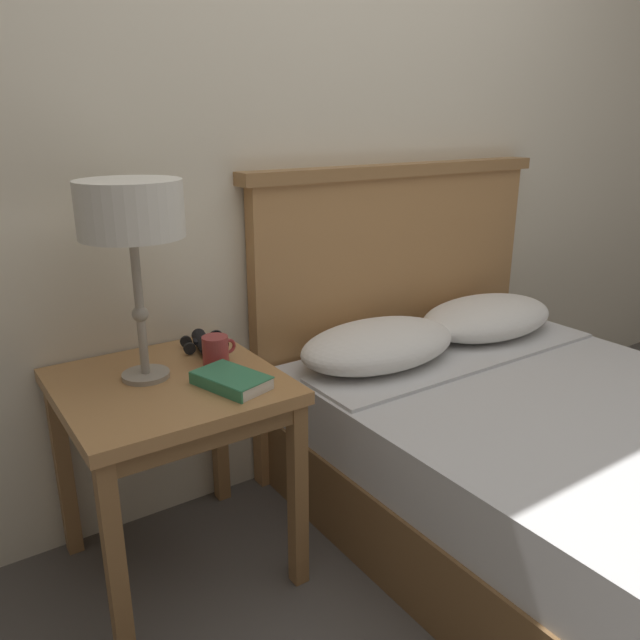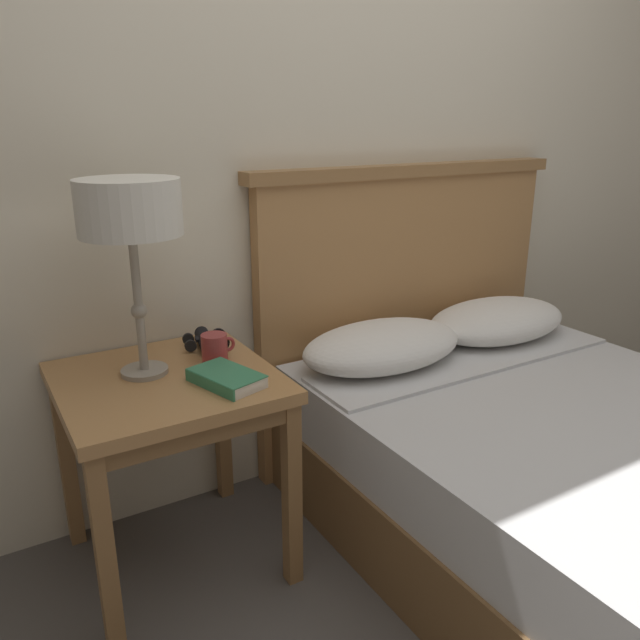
{
  "view_description": "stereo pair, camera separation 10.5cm",
  "coord_description": "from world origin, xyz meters",
  "px_view_note": "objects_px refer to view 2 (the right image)",
  "views": [
    {
      "loc": [
        -1.2,
        -0.93,
        1.3
      ],
      "look_at": [
        -0.19,
        0.56,
        0.71
      ],
      "focal_mm": 35.0,
      "sensor_mm": 36.0,
      "label": 1
    },
    {
      "loc": [
        -1.11,
        -0.98,
        1.3
      ],
      "look_at": [
        -0.19,
        0.56,
        0.71
      ],
      "focal_mm": 35.0,
      "sensor_mm": 36.0,
      "label": 2
    }
  ],
  "objects_px": {
    "nightstand": "(168,403)",
    "bed": "(588,481)",
    "book_on_nightstand": "(226,378)",
    "table_lamp": "(130,214)",
    "binoculars_pair": "(205,341)",
    "coffee_mug": "(215,348)"
  },
  "relations": [
    {
      "from": "nightstand",
      "to": "bed",
      "type": "distance_m",
      "value": 1.24
    },
    {
      "from": "nightstand",
      "to": "book_on_nightstand",
      "type": "relative_size",
      "value": 2.66
    },
    {
      "from": "nightstand",
      "to": "table_lamp",
      "type": "xyz_separation_m",
      "value": [
        -0.04,
        0.05,
        0.53
      ]
    },
    {
      "from": "nightstand",
      "to": "binoculars_pair",
      "type": "distance_m",
      "value": 0.26
    },
    {
      "from": "bed",
      "to": "nightstand",
      "type": "bearing_deg",
      "value": 148.92
    },
    {
      "from": "bed",
      "to": "binoculars_pair",
      "type": "relative_size",
      "value": 12.2
    },
    {
      "from": "table_lamp",
      "to": "coffee_mug",
      "type": "relative_size",
      "value": 5.22
    },
    {
      "from": "bed",
      "to": "book_on_nightstand",
      "type": "height_order",
      "value": "bed"
    },
    {
      "from": "nightstand",
      "to": "book_on_nightstand",
      "type": "bearing_deg",
      "value": -47.65
    },
    {
      "from": "coffee_mug",
      "to": "nightstand",
      "type": "bearing_deg",
      "value": -168.98
    },
    {
      "from": "book_on_nightstand",
      "to": "coffee_mug",
      "type": "xyz_separation_m",
      "value": [
        0.04,
        0.17,
        0.03
      ]
    },
    {
      "from": "bed",
      "to": "table_lamp",
      "type": "relative_size",
      "value": 3.74
    },
    {
      "from": "binoculars_pair",
      "to": "nightstand",
      "type": "bearing_deg",
      "value": -138.08
    },
    {
      "from": "table_lamp",
      "to": "binoculars_pair",
      "type": "height_order",
      "value": "table_lamp"
    },
    {
      "from": "book_on_nightstand",
      "to": "binoculars_pair",
      "type": "distance_m",
      "value": 0.3
    },
    {
      "from": "table_lamp",
      "to": "book_on_nightstand",
      "type": "relative_size",
      "value": 2.34
    },
    {
      "from": "book_on_nightstand",
      "to": "binoculars_pair",
      "type": "xyz_separation_m",
      "value": [
        0.05,
        0.3,
        0.01
      ]
    },
    {
      "from": "book_on_nightstand",
      "to": "coffee_mug",
      "type": "height_order",
      "value": "coffee_mug"
    },
    {
      "from": "bed",
      "to": "binoculars_pair",
      "type": "height_order",
      "value": "bed"
    },
    {
      "from": "nightstand",
      "to": "bed",
      "type": "bearing_deg",
      "value": -31.08
    },
    {
      "from": "bed",
      "to": "coffee_mug",
      "type": "height_order",
      "value": "bed"
    },
    {
      "from": "nightstand",
      "to": "coffee_mug",
      "type": "distance_m",
      "value": 0.2
    }
  ]
}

